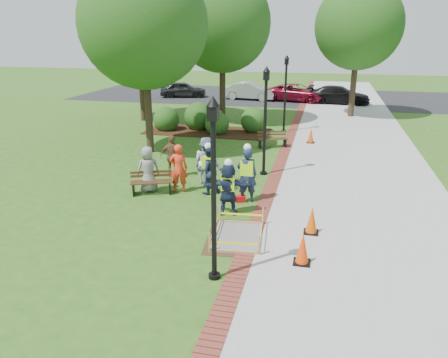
% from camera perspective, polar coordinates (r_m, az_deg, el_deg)
% --- Properties ---
extents(ground, '(100.00, 100.00, 0.00)m').
position_cam_1_polar(ground, '(13.38, -3.27, -5.52)').
color(ground, '#285116').
rests_on(ground, ground).
extents(sidewalk, '(6.00, 60.00, 0.02)m').
position_cam_1_polar(sidewalk, '(22.42, 16.59, 3.85)').
color(sidewalk, '#9E9E99').
rests_on(sidewalk, ground).
extents(brick_edging, '(0.50, 60.00, 0.03)m').
position_cam_1_polar(brick_edging, '(22.43, 8.28, 4.47)').
color(brick_edging, maroon).
rests_on(brick_edging, ground).
extents(mulch_bed, '(7.00, 3.00, 0.05)m').
position_cam_1_polar(mulch_bed, '(25.16, -2.17, 6.24)').
color(mulch_bed, '#381E0F').
rests_on(mulch_bed, ground).
extents(parking_lot, '(36.00, 12.00, 0.01)m').
position_cam_1_polar(parking_lot, '(39.23, 8.04, 10.61)').
color(parking_lot, black).
rests_on(parking_lot, ground).
extents(wet_concrete_pad, '(1.91, 2.45, 0.55)m').
position_cam_1_polar(wet_concrete_pad, '(12.27, 1.82, -6.65)').
color(wet_concrete_pad, '#47331E').
rests_on(wet_concrete_pad, ground).
extents(bench_near, '(1.53, 0.97, 0.79)m').
position_cam_1_polar(bench_near, '(15.67, -9.42, -1.03)').
color(bench_near, '#4E281A').
rests_on(bench_near, ground).
extents(bench_far, '(1.53, 0.92, 0.79)m').
position_cam_1_polar(bench_far, '(21.81, 6.34, 4.77)').
color(bench_far, '#52301C').
rests_on(bench_far, ground).
extents(cone_front, '(0.42, 0.42, 0.83)m').
position_cam_1_polar(cone_front, '(11.07, 10.22, -9.02)').
color(cone_front, black).
rests_on(cone_front, ground).
extents(cone_back, '(0.41, 0.41, 0.82)m').
position_cam_1_polar(cone_back, '(12.69, 11.38, -5.36)').
color(cone_back, black).
rests_on(cone_back, ground).
extents(cone_far, '(0.40, 0.40, 0.78)m').
position_cam_1_polar(cone_far, '(22.93, 11.27, 5.54)').
color(cone_far, black).
rests_on(cone_far, ground).
extents(toolbox, '(0.47, 0.34, 0.21)m').
position_cam_1_polar(toolbox, '(14.81, 2.01, -2.58)').
color(toolbox, '#B30D10').
rests_on(toolbox, ground).
extents(lamp_near, '(0.28, 0.28, 4.26)m').
position_cam_1_polar(lamp_near, '(9.47, -1.37, 0.13)').
color(lamp_near, black).
rests_on(lamp_near, ground).
extents(lamp_mid, '(0.28, 0.28, 4.26)m').
position_cam_1_polar(lamp_mid, '(17.10, 5.41, 8.55)').
color(lamp_mid, black).
rests_on(lamp_mid, ground).
extents(lamp_far, '(0.28, 0.28, 4.26)m').
position_cam_1_polar(lamp_far, '(24.97, 8.04, 11.70)').
color(lamp_far, black).
rests_on(lamp_far, ground).
extents(tree_left, '(5.66, 5.66, 8.60)m').
position_cam_1_polar(tree_left, '(20.50, -10.46, 19.26)').
color(tree_left, '#3D2D1E').
rests_on(tree_left, ground).
extents(tree_back, '(5.72, 5.72, 8.77)m').
position_cam_1_polar(tree_back, '(27.16, -0.21, 19.66)').
color(tree_back, '#3D2D1E').
rests_on(tree_back, ground).
extents(tree_right, '(5.54, 5.54, 8.56)m').
position_cam_1_polar(tree_right, '(30.49, 17.20, 18.57)').
color(tree_right, '#3D2D1E').
rests_on(tree_right, ground).
extents(tree_far, '(6.34, 6.34, 9.58)m').
position_cam_1_polar(tree_far, '(28.39, -11.21, 20.31)').
color(tree_far, '#3D2D1E').
rests_on(tree_far, ground).
extents(shrub_a, '(1.48, 1.48, 1.48)m').
position_cam_1_polar(shrub_a, '(25.74, -7.50, 6.33)').
color(shrub_a, '#184413').
rests_on(shrub_a, ground).
extents(shrub_b, '(1.71, 1.71, 1.71)m').
position_cam_1_polar(shrub_b, '(25.88, -3.28, 6.53)').
color(shrub_b, '#184413').
rests_on(shrub_b, ground).
extents(shrub_c, '(1.34, 1.34, 1.34)m').
position_cam_1_polar(shrub_c, '(24.59, -0.90, 5.90)').
color(shrub_c, '#184413').
rests_on(shrub_c, ground).
extents(shrub_d, '(1.52, 1.52, 1.52)m').
position_cam_1_polar(shrub_d, '(25.19, 3.92, 6.17)').
color(shrub_d, '#184413').
rests_on(shrub_d, ground).
extents(shrub_e, '(0.85, 0.85, 0.85)m').
position_cam_1_polar(shrub_e, '(26.35, -2.30, 6.77)').
color(shrub_e, '#184413').
rests_on(shrub_e, ground).
extents(casual_person_a, '(0.63, 0.57, 1.66)m').
position_cam_1_polar(casual_person_a, '(15.75, -9.88, 1.26)').
color(casual_person_a, gray).
rests_on(casual_person_a, ground).
extents(casual_person_b, '(0.63, 0.48, 1.75)m').
position_cam_1_polar(casual_person_b, '(15.55, -5.95, 1.40)').
color(casual_person_b, red).
rests_on(casual_person_b, ground).
extents(casual_person_c, '(0.66, 0.57, 1.76)m').
position_cam_1_polar(casual_person_c, '(16.37, -2.49, 2.38)').
color(casual_person_c, white).
rests_on(casual_person_c, ground).
extents(casual_person_d, '(0.57, 0.41, 1.67)m').
position_cam_1_polar(casual_person_d, '(17.23, -6.73, 2.96)').
color(casual_person_d, brown).
rests_on(casual_person_d, ground).
extents(casual_person_e, '(0.68, 0.56, 1.82)m').
position_cam_1_polar(casual_person_e, '(16.15, -2.05, 2.27)').
color(casual_person_e, '#2D384F').
rests_on(casual_person_e, ground).
extents(hivis_worker_a, '(0.59, 0.44, 1.82)m').
position_cam_1_polar(hivis_worker_a, '(13.54, 0.55, -1.06)').
color(hivis_worker_a, '#16183A').
rests_on(hivis_worker_a, ground).
extents(hivis_worker_b, '(0.66, 0.50, 2.02)m').
position_cam_1_polar(hivis_worker_b, '(14.56, 3.00, 0.73)').
color(hivis_worker_b, '#152339').
rests_on(hivis_worker_b, ground).
extents(hivis_worker_c, '(0.65, 0.60, 1.86)m').
position_cam_1_polar(hivis_worker_c, '(15.31, -2.06, 1.38)').
color(hivis_worker_c, '#1C2F4B').
rests_on(hivis_worker_c, ground).
extents(parked_car_a, '(2.97, 4.79, 1.45)m').
position_cam_1_polar(parked_car_a, '(38.72, -5.32, 10.60)').
color(parked_car_a, black).
rests_on(parked_car_a, ground).
extents(parked_car_b, '(2.59, 4.99, 1.56)m').
position_cam_1_polar(parked_car_b, '(37.22, 3.40, 10.31)').
color(parked_car_b, '#AFB0B4').
rests_on(parked_car_b, ground).
extents(parked_car_c, '(2.91, 4.93, 1.50)m').
position_cam_1_polar(parked_car_c, '(36.78, 9.44, 9.99)').
color(parked_car_c, maroon).
rests_on(parked_car_c, ground).
extents(parked_car_d, '(2.39, 4.75, 1.50)m').
position_cam_1_polar(parked_car_d, '(36.19, 14.70, 9.50)').
color(parked_car_d, black).
rests_on(parked_car_d, ground).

